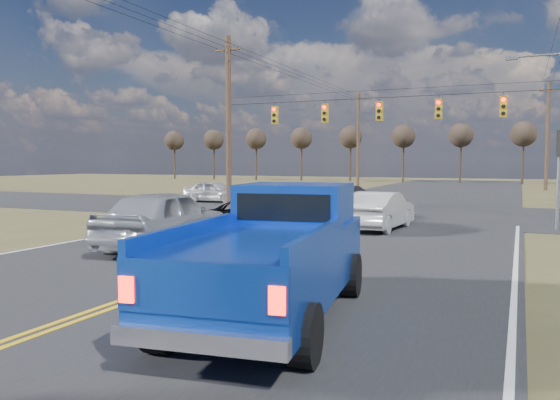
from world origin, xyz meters
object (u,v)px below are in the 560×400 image
at_px(black_suv, 251,215).
at_px(cross_car_west, 214,192).
at_px(dgrey_car_queue, 347,201).
at_px(pickup_truck, 276,254).
at_px(white_car_queue, 380,211).
at_px(silver_suv, 165,219).

height_order(black_suv, cross_car_west, cross_car_west).
height_order(dgrey_car_queue, cross_car_west, dgrey_car_queue).
height_order(pickup_truck, cross_car_west, pickup_truck).
xyz_separation_m(pickup_truck, white_car_queue, (-1.21, 12.71, -0.34)).
bearing_deg(black_suv, silver_suv, 89.52).
relative_size(pickup_truck, cross_car_west, 1.50).
bearing_deg(cross_car_west, pickup_truck, -145.85).
height_order(white_car_queue, cross_car_west, white_car_queue).
distance_m(silver_suv, white_car_queue, 8.86).
height_order(silver_suv, black_suv, silver_suv).
bearing_deg(black_suv, white_car_queue, -146.91).
distance_m(pickup_truck, black_suv, 11.81).
distance_m(white_car_queue, cross_car_west, 16.51).
xyz_separation_m(silver_suv, white_car_queue, (4.99, 7.32, -0.18)).
xyz_separation_m(pickup_truck, black_suv, (-5.71, 10.32, -0.49)).
relative_size(silver_suv, cross_car_west, 1.31).
relative_size(silver_suv, black_suv, 1.25).
bearing_deg(dgrey_car_queue, pickup_truck, 107.10).
relative_size(pickup_truck, silver_suv, 1.15).
bearing_deg(silver_suv, black_suv, -101.49).
height_order(black_suv, white_car_queue, white_car_queue).
bearing_deg(black_suv, dgrey_car_queue, -101.20).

